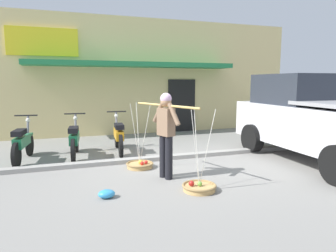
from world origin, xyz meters
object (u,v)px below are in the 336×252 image
object	(u,v)px
motorcycle_nearest_shop	(23,143)
motorcycle_second_in_row	(75,140)
fruit_basket_left_side	(140,165)
parked_truck	(318,119)
fruit_vendor	(166,130)
fruit_basket_right_side	(199,187)
motorcycle_third_in_row	(119,136)
plastic_litter_bag	(107,194)

from	to	relation	value
motorcycle_nearest_shop	motorcycle_second_in_row	size ratio (longest dim) A/B	1.00
fruit_basket_left_side	parked_truck	size ratio (longest dim) A/B	0.30
fruit_vendor	fruit_basket_right_side	bearing A→B (deg)	-71.14
fruit_basket_left_side	motorcycle_nearest_shop	world-z (taller)	fruit_basket_left_side
motorcycle_nearest_shop	motorcycle_third_in_row	bearing A→B (deg)	6.19
fruit_basket_right_side	motorcycle_nearest_shop	bearing A→B (deg)	133.83
motorcycle_nearest_shop	fruit_vendor	bearing A→B (deg)	-39.93
fruit_vendor	plastic_litter_bag	world-z (taller)	fruit_vendor
fruit_basket_left_side	motorcycle_third_in_row	bearing A→B (deg)	95.16
fruit_basket_right_side	motorcycle_third_in_row	size ratio (longest dim) A/B	0.80
motorcycle_third_in_row	plastic_litter_bag	xyz separation A→B (m)	(-0.82, -3.31, -0.38)
fruit_vendor	motorcycle_nearest_shop	distance (m)	3.71
fruit_basket_left_side	fruit_basket_right_side	distance (m)	1.89
motorcycle_second_in_row	motorcycle_third_in_row	bearing A→B (deg)	10.43
fruit_basket_right_side	parked_truck	size ratio (longest dim) A/B	0.30
fruit_basket_left_side	fruit_basket_right_side	bearing A→B (deg)	-71.05
fruit_basket_right_side	motorcycle_third_in_row	world-z (taller)	fruit_basket_right_side
fruit_basket_right_side	motorcycle_second_in_row	world-z (taller)	fruit_basket_right_side
fruit_basket_left_side	plastic_litter_bag	world-z (taller)	fruit_basket_left_side
motorcycle_nearest_shop	motorcycle_third_in_row	distance (m)	2.36
motorcycle_third_in_row	parked_truck	size ratio (longest dim) A/B	0.38
fruit_basket_right_side	plastic_litter_bag	size ratio (longest dim) A/B	5.18
fruit_vendor	fruit_basket_left_side	world-z (taller)	fruit_vendor
fruit_basket_left_side	plastic_litter_bag	distance (m)	1.86
motorcycle_nearest_shop	plastic_litter_bag	world-z (taller)	motorcycle_nearest_shop
plastic_litter_bag	motorcycle_second_in_row	bearing A→B (deg)	96.24
fruit_vendor	motorcycle_nearest_shop	bearing A→B (deg)	140.07
motorcycle_third_in_row	motorcycle_second_in_row	bearing A→B (deg)	-169.57
motorcycle_second_in_row	plastic_litter_bag	xyz separation A→B (m)	(0.34, -3.10, -0.38)
fruit_vendor	fruit_basket_left_side	bearing A→B (deg)	109.03
fruit_basket_right_side	motorcycle_nearest_shop	xyz separation A→B (m)	(-3.12, 3.25, 0.38)
fruit_basket_right_side	motorcycle_nearest_shop	distance (m)	4.52
motorcycle_third_in_row	parked_truck	world-z (taller)	parked_truck
motorcycle_second_in_row	motorcycle_third_in_row	size ratio (longest dim) A/B	1.00
parked_truck	fruit_vendor	bearing A→B (deg)	-178.80
fruit_basket_left_side	motorcycle_nearest_shop	distance (m)	2.93
fruit_vendor	parked_truck	xyz separation A→B (m)	(3.89, 0.08, 0.05)
parked_truck	fruit_basket_left_side	bearing A→B (deg)	169.06
motorcycle_nearest_shop	fruit_basket_left_side	bearing A→B (deg)	-30.28
fruit_vendor	motorcycle_third_in_row	size ratio (longest dim) A/B	0.99
fruit_basket_left_side	plastic_litter_bag	bearing A→B (deg)	-121.49
fruit_basket_left_side	motorcycle_second_in_row	size ratio (longest dim) A/B	0.80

